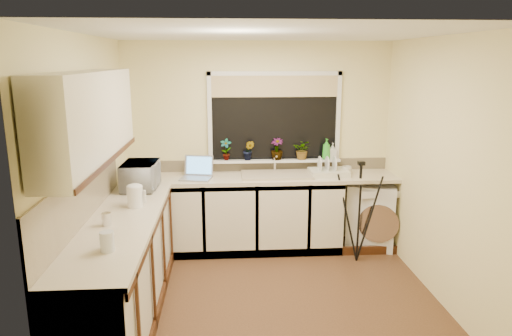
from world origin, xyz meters
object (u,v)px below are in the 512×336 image
Objects in this scene: kettle at (135,197)px; steel_jar at (107,219)px; tripod at (359,212)px; soap_bottle_green at (326,149)px; plant_c at (277,149)px; soap_bottle_clear at (332,151)px; microwave at (141,176)px; dish_rack at (329,172)px; plant_a at (226,149)px; washing_machine at (371,214)px; plant_b at (249,150)px; cup_left at (108,243)px; cup_back at (347,170)px; glass_jug at (107,242)px; laptop at (197,172)px; plant_d at (303,150)px.

kettle reaches higher than steel_jar.
soap_bottle_green is at bearing 97.07° from tripod.
soap_bottle_clear is (0.69, 0.02, -0.03)m from plant_c.
soap_bottle_green reaches higher than microwave.
kettle is 2.32m from dish_rack.
soap_bottle_green is at bearing -1.74° from plant_a.
dish_rack is at bearing -76.46° from microwave.
soap_bottle_clear is (2.21, 0.68, 0.11)m from microwave.
washing_machine is 3.30× the size of plant_b.
plant_a is 0.99× the size of plant_c.
microwave is at bearing 91.28° from cup_left.
plant_c is at bearing 167.56° from cup_back.
glass_jug is 0.56× the size of plant_c.
kettle is 0.76× the size of soap_bottle_green.
soap_bottle_clear is (0.09, 0.04, -0.03)m from soap_bottle_green.
steel_jar is (-0.66, -1.55, -0.01)m from laptop.
kettle is 2.54m from cup_back.
laptop is 1.77m from cup_back.
plant_a is 1.09× the size of plant_b.
plant_b is at bearing 33.90° from laptop.
microwave is at bearing -150.45° from washing_machine.
cup_back is (2.28, 1.12, -0.05)m from kettle.
washing_machine is 3.44m from glass_jug.
kettle is 2.20m from plant_d.
steel_jar is 0.41× the size of plant_c.
tripod is at bearing -87.99° from microwave.
plant_b is 0.94m from soap_bottle_green.
kettle is at bearing -178.98° from tripod.
cup_back is (0.22, 0.04, 0.01)m from dish_rack.
steel_jar is 2.84m from soap_bottle_green.
washing_machine is 1.94m from plant_a.
kettle is 0.74× the size of plant_a.
washing_machine is 3.03× the size of plant_a.
soap_bottle_clear is at bearing 46.88° from cup_left.
dish_rack is at bearing -169.76° from cup_back.
plant_c is 1.35× the size of soap_bottle_clear.
microwave reaches higher than washing_machine.
microwave is 2.62× the size of soap_bottle_clear.
laptop is 0.34× the size of tripod.
microwave reaches higher than cup_back.
kettle is 1.80× the size of steel_jar.
laptop is 3.64× the size of cup_left.
washing_machine is 0.68× the size of tripod.
tripod is 7.89× the size of glass_jug.
laptop is at bearing -158.97° from washing_machine.
dish_rack is 0.38× the size of tripod.
soap_bottle_green reaches higher than steel_jar.
kettle is 0.44× the size of dish_rack.
plant_b is 1.19m from cup_back.
soap_bottle_clear reaches higher than kettle.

